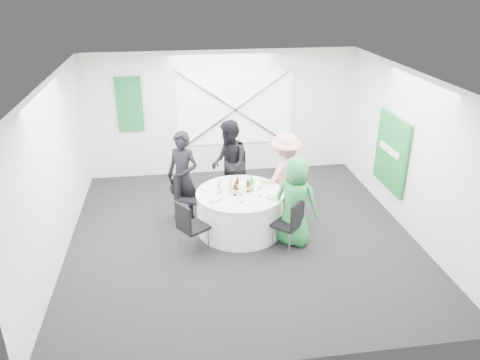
{
  "coord_description": "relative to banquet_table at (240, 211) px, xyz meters",
  "views": [
    {
      "loc": [
        -1.09,
        -7.14,
        4.32
      ],
      "look_at": [
        0.0,
        0.2,
        1.0
      ],
      "focal_mm": 35.0,
      "sensor_mm": 36.0,
      "label": 1
    }
  ],
  "objects": [
    {
      "name": "clear_water_bottle",
      "position": [
        -0.16,
        0.01,
        0.5
      ],
      "size": [
        0.08,
        0.08,
        0.3
      ],
      "color": "silver",
      "rests_on": "banquet_table"
    },
    {
      "name": "plate_front_left",
      "position": [
        -0.4,
        -0.42,
        0.39
      ],
      "size": [
        0.29,
        0.29,
        0.01
      ],
      "color": "white",
      "rests_on": "banquet_table"
    },
    {
      "name": "fork_c",
      "position": [
        -0.53,
        -0.22,
        0.38
      ],
      "size": [
        0.11,
        0.13,
        0.01
      ],
      "primitive_type": "cube",
      "rotation": [
        0.0,
        0.0,
        -2.45
      ],
      "color": "silver",
      "rests_on": "banquet_table"
    },
    {
      "name": "person_woman_green",
      "position": [
        0.86,
        -0.56,
        0.41
      ],
      "size": [
        0.92,
        0.84,
        1.57
      ],
      "primitive_type": "imported",
      "rotation": [
        0.0,
        0.0,
        2.56
      ],
      "color": "#25893D",
      "rests_on": "floor"
    },
    {
      "name": "person_woman_pink",
      "position": [
        0.93,
        0.52,
        0.43
      ],
      "size": [
        1.16,
        0.94,
        1.63
      ],
      "primitive_type": "imported",
      "rotation": [
        0.0,
        0.0,
        -2.63
      ],
      "color": "pink",
      "rests_on": "floor"
    },
    {
      "name": "green_banner",
      "position": [
        -2.0,
        2.75,
        1.32
      ],
      "size": [
        0.55,
        0.04,
        1.2
      ],
      "primitive_type": "cube",
      "color": "#14642E",
      "rests_on": "wall_back"
    },
    {
      "name": "person_man_back_left",
      "position": [
        -0.97,
        0.63,
        0.48
      ],
      "size": [
        0.75,
        0.68,
        1.71
      ],
      "primitive_type": "imported",
      "rotation": [
        0.0,
        0.0,
        -0.57
      ],
      "color": "black",
      "rests_on": "floor"
    },
    {
      "name": "wine_glass_b",
      "position": [
        -0.04,
        -0.38,
        0.5
      ],
      "size": [
        0.07,
        0.07,
        0.17
      ],
      "color": "white",
      "rests_on": "banquet_table"
    },
    {
      "name": "wall_right",
      "position": [
        3.0,
        -0.2,
        1.02
      ],
      "size": [
        0.0,
        6.0,
        6.0
      ],
      "primitive_type": "plane",
      "rotation": [
        1.57,
        0.0,
        -1.57
      ],
      "color": "silver",
      "rests_on": "floor"
    },
    {
      "name": "green_water_bottle",
      "position": [
        0.21,
        0.03,
        0.49
      ],
      "size": [
        0.08,
        0.08,
        0.29
      ],
      "color": "green",
      "rests_on": "banquet_table"
    },
    {
      "name": "wine_glass_d",
      "position": [
        -0.38,
        0.03,
        0.5
      ],
      "size": [
        0.07,
        0.07,
        0.17
      ],
      "color": "white",
      "rests_on": "banquet_table"
    },
    {
      "name": "wine_glass_a",
      "position": [
        0.24,
        0.25,
        0.5
      ],
      "size": [
        0.07,
        0.07,
        0.17
      ],
      "color": "white",
      "rests_on": "banquet_table"
    },
    {
      "name": "wall_left",
      "position": [
        -3.0,
        -0.2,
        1.02
      ],
      "size": [
        0.0,
        6.0,
        6.0
      ],
      "primitive_type": "plane",
      "rotation": [
        1.57,
        0.0,
        1.57
      ],
      "color": "silver",
      "rests_on": "floor"
    },
    {
      "name": "knife_c",
      "position": [
        -0.3,
        -0.49,
        0.38
      ],
      "size": [
        0.11,
        0.12,
        0.01
      ],
      "primitive_type": "cube",
      "rotation": [
        0.0,
        0.0,
        -2.42
      ],
      "color": "silver",
      "rests_on": "banquet_table"
    },
    {
      "name": "green_sign",
      "position": [
        2.94,
        0.4,
        0.82
      ],
      "size": [
        0.05,
        1.2,
        1.4
      ],
      "primitive_type": "cube",
      "color": "#177E2E",
      "rests_on": "wall_right"
    },
    {
      "name": "window_brace_b",
      "position": [
        0.3,
        2.72,
        1.12
      ],
      "size": [
        2.63,
        0.05,
        1.84
      ],
      "primitive_type": "cube",
      "rotation": [
        0.0,
        -0.97,
        0.0
      ],
      "color": "silver",
      "rests_on": "window_panel"
    },
    {
      "name": "floor",
      "position": [
        0.0,
        -0.2,
        -0.38
      ],
      "size": [
        6.0,
        6.0,
        0.0
      ],
      "primitive_type": "plane",
      "color": "black",
      "rests_on": "ground"
    },
    {
      "name": "chair_back_left",
      "position": [
        -0.9,
        0.54,
        0.2
      ],
      "size": [
        0.61,
        0.61,
        0.98
      ],
      "rotation": [
        0.0,
        0.0,
        1.03
      ],
      "color": "black",
      "rests_on": "floor"
    },
    {
      "name": "wall_back",
      "position": [
        0.0,
        2.8,
        1.02
      ],
      "size": [
        6.0,
        0.0,
        6.0
      ],
      "primitive_type": "plane",
      "rotation": [
        1.57,
        0.0,
        0.0
      ],
      "color": "silver",
      "rests_on": "floor"
    },
    {
      "name": "ceiling",
      "position": [
        0.0,
        -0.2,
        2.42
      ],
      "size": [
        6.0,
        6.0,
        0.0
      ],
      "primitive_type": "plane",
      "rotation": [
        3.14,
        0.0,
        0.0
      ],
      "color": "white",
      "rests_on": "wall_back"
    },
    {
      "name": "beer_bottle_b",
      "position": [
        -0.03,
        0.14,
        0.47
      ],
      "size": [
        0.06,
        0.06,
        0.24
      ],
      "color": "#361E09",
      "rests_on": "banquet_table"
    },
    {
      "name": "chair_front_left",
      "position": [
        -0.93,
        -0.61,
        0.16
      ],
      "size": [
        0.59,
        0.58,
        0.93
      ],
      "rotation": [
        0.0,
        0.0,
        2.15
      ],
      "color": "black",
      "rests_on": "floor"
    },
    {
      "name": "knife_b",
      "position": [
        -0.56,
        0.12,
        0.38
      ],
      "size": [
        0.09,
        0.14,
        0.01
      ],
      "primitive_type": "cube",
      "rotation": [
        0.0,
        0.0,
        2.64
      ],
      "color": "silver",
      "rests_on": "banquet_table"
    },
    {
      "name": "fork_d",
      "position": [
        0.3,
        -0.49,
        0.38
      ],
      "size": [
        0.11,
        0.12,
        0.01
      ],
      "primitive_type": "cube",
      "rotation": [
        0.0,
        0.0,
        -0.73
      ],
      "color": "silver",
      "rests_on": "banquet_table"
    },
    {
      "name": "plate_back_right",
      "position": [
        0.48,
        0.29,
        0.4
      ],
      "size": [
        0.25,
        0.25,
        0.04
      ],
      "color": "white",
      "rests_on": "banquet_table"
    },
    {
      "name": "plate_back",
      "position": [
        -0.09,
        0.57,
        0.39
      ],
      "size": [
        0.26,
        0.26,
        0.01
      ],
      "color": "white",
      "rests_on": "banquet_table"
    },
    {
      "name": "wine_glass_e",
      "position": [
        -0.36,
        -0.17,
        0.5
      ],
      "size": [
        0.07,
        0.07,
        0.17
      ],
      "color": "white",
      "rests_on": "banquet_table"
    },
    {
      "name": "banquet_table",
      "position": [
        0.0,
        0.0,
        0.0
      ],
      "size": [
        1.56,
        1.56,
        0.76
      ],
      "color": "white",
      "rests_on": "floor"
    },
    {
      "name": "fork_a",
      "position": [
        0.13,
        0.56,
        0.38
      ],
      "size": [
        0.15,
        0.03,
        0.01
      ],
      "primitive_type": "cube",
      "rotation": [
        0.0,
        0.0,
        1.65
      ],
      "color": "silver",
      "rests_on": "banquet_table"
    },
    {
      "name": "beer_bottle_c",
      "position": [
        0.14,
        -0.01,
        0.48
      ],
      "size": [
        0.06,
        0.06,
        0.26
      ],
      "color": "#361E09",
      "rests_on": "banquet_table"
    },
    {
      "name": "window_brace_a",
      "position": [
        0.3,
        2.72,
        1.12
      ],
      "size": [
        2.63,
        0.05,
        1.84
      ],
      "primitive_type": "cube",
      "rotation": [
        0.0,
        0.97,
        0.0
      ],
      "color": "silver",
      "rests_on": "window_panel"
    },
    {
      "name": "knife_a",
      "position": [
        -0.16,
        0.55,
        0.38
      ],
      "size": [
        0.15,
        0.02,
        0.01
      ],
      "primitive_type": "cube",
      "rotation": [
        0.0,
        0.0,
        1.55
      ],
      "color": "silver",
      "rests_on": "banquet_table"
    },
    {
      "name": "plate_back_left",
      "position": [
        -0.53,
        0.28,
        0.39
      ],
      "size": [
        0.28,
        0.28,
        0.01
      ],
      "color": "white",
      "rests_on": "banquet_table"
    },
    {
      "name": "person_man_back",
      "position": [
        -0.05,
        1.07,
        0.49
      ],
      "size": [
        0.51,
        0.87,
        1.74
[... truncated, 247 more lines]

